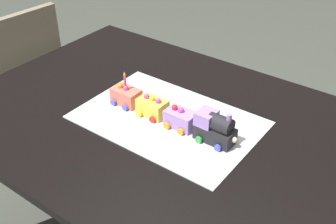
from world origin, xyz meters
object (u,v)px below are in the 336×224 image
Objects in this scene: cake_car_tanker_lavender at (180,119)px; dining_table at (160,143)px; chair at (19,80)px; birthday_candle at (124,79)px; cake_car_flatbed_coral at (125,96)px; cake_car_hopper_lemon at (152,107)px; cake_locomotive at (214,129)px.

dining_table is at bearing -2.58° from cake_car_tanker_lavender.
chair is 15.82× the size of birthday_candle.
cake_car_hopper_lemon is at bearing 180.00° from cake_car_flatbed_coral.
chair is 0.94m from cake_car_flatbed_coral.
birthday_candle is at bearing -0.00° from cake_car_hopper_lemon.
cake_car_tanker_lavender is 1.84× the size of birthday_candle.
cake_car_hopper_lemon is at bearing 86.33° from chair.
dining_table is at bearing -178.49° from cake_car_flatbed_coral.
cake_car_hopper_lemon is 0.14m from birthday_candle.
birthday_candle is (0.12, -0.00, 0.07)m from cake_car_hopper_lemon.
cake_locomotive is at bearing -180.00° from cake_car_flatbed_coral.
cake_car_flatbed_coral is 1.84× the size of birthday_candle.
cake_car_tanker_lavender is (-0.09, 0.00, 0.14)m from dining_table.
cake_locomotive is 0.37m from cake_car_flatbed_coral.
cake_car_flatbed_coral is at bearing 0.00° from cake_car_tanker_lavender.
birthday_candle is at bearing 0.00° from cake_locomotive.
cake_locomotive is at bearing 180.00° from birthday_candle.
cake_car_hopper_lemon is 0.12m from cake_car_flatbed_coral.
cake_car_flatbed_coral is at bearing 85.25° from chair.
birthday_candle is (0.37, 0.00, 0.05)m from cake_locomotive.
cake_car_hopper_lemon is (-1.00, 0.14, 0.30)m from chair.
cake_car_flatbed_coral is (0.12, 0.00, -0.00)m from cake_car_hopper_lemon.
cake_car_hopper_lemon is (0.25, 0.00, -0.02)m from cake_locomotive.
cake_car_tanker_lavender is 0.24m from cake_car_flatbed_coral.
dining_table is 10.00× the size of cake_locomotive.
chair is 8.60× the size of cake_car_tanker_lavender.
cake_car_hopper_lemon is at bearing 0.00° from cake_locomotive.
cake_locomotive is 0.13m from cake_car_tanker_lavender.
birthday_candle reaches higher than chair.
birthday_candle is at bearing -0.00° from cake_car_flatbed_coral.
chair is at bearing -9.30° from cake_car_flatbed_coral.
cake_car_tanker_lavender is at bearing 0.00° from cake_locomotive.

